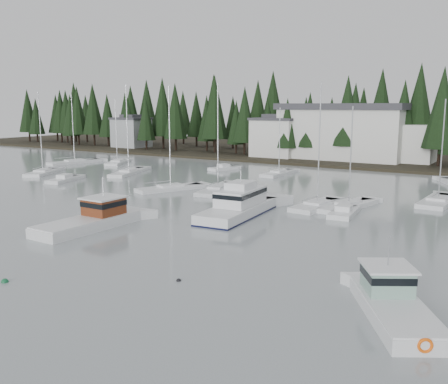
{
  "coord_description": "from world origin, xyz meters",
  "views": [
    {
      "loc": [
        28.36,
        -14.18,
        10.98
      ],
      "look_at": [
        2.21,
        27.04,
        2.5
      ],
      "focal_mm": 40.0,
      "sensor_mm": 36.0,
      "label": 1
    }
  ],
  "objects_px": {
    "runabout_0": "(65,180)",
    "runabout_3": "(223,169)",
    "sailboat_9": "(171,189)",
    "sailboat_1": "(75,163)",
    "sailboat_4": "(43,173)",
    "sailboat_13": "(117,163)",
    "sailboat_0": "(317,207)",
    "sailboat_8": "(438,203)",
    "house_west": "(276,137)",
    "sailboat_11": "(218,190)",
    "runabout_1": "(344,214)",
    "sailboat_5": "(279,174)",
    "sailboat_12": "(349,208)",
    "harbor_inn": "(353,132)",
    "lobster_boat_brown": "(91,221)",
    "sailboat_2": "(129,173)",
    "cabin_cruiser_center": "(239,208)",
    "house_far_west": "(131,132)",
    "lobster_boat_teal": "(393,306)"
  },
  "relations": [
    {
      "from": "sailboat_5",
      "to": "sailboat_9",
      "type": "bearing_deg",
      "value": 165.35
    },
    {
      "from": "lobster_boat_brown",
      "to": "runabout_1",
      "type": "xyz_separation_m",
      "value": [
        17.7,
        17.46,
        -0.45
      ]
    },
    {
      "from": "runabout_0",
      "to": "runabout_3",
      "type": "bearing_deg",
      "value": -44.93
    },
    {
      "from": "sailboat_9",
      "to": "sailboat_8",
      "type": "bearing_deg",
      "value": -51.27
    },
    {
      "from": "runabout_0",
      "to": "sailboat_8",
      "type": "bearing_deg",
      "value": -93.61
    },
    {
      "from": "sailboat_2",
      "to": "sailboat_4",
      "type": "bearing_deg",
      "value": 104.6
    },
    {
      "from": "house_west",
      "to": "sailboat_9",
      "type": "relative_size",
      "value": 0.68
    },
    {
      "from": "runabout_0",
      "to": "sailboat_9",
      "type": "bearing_deg",
      "value": -99.81
    },
    {
      "from": "sailboat_5",
      "to": "runabout_3",
      "type": "height_order",
      "value": "sailboat_5"
    },
    {
      "from": "harbor_inn",
      "to": "runabout_1",
      "type": "relative_size",
      "value": 5.16
    },
    {
      "from": "sailboat_11",
      "to": "lobster_boat_brown",
      "type": "bearing_deg",
      "value": 170.4
    },
    {
      "from": "harbor_inn",
      "to": "sailboat_13",
      "type": "xyz_separation_m",
      "value": [
        -36.64,
        -27.47,
        -5.7
      ]
    },
    {
      "from": "sailboat_1",
      "to": "sailboat_9",
      "type": "distance_m",
      "value": 37.75
    },
    {
      "from": "lobster_boat_teal",
      "to": "sailboat_11",
      "type": "bearing_deg",
      "value": 15.23
    },
    {
      "from": "lobster_boat_brown",
      "to": "sailboat_8",
      "type": "height_order",
      "value": "sailboat_8"
    },
    {
      "from": "sailboat_1",
      "to": "cabin_cruiser_center",
      "type": "bearing_deg",
      "value": -104.52
    },
    {
      "from": "lobster_boat_brown",
      "to": "sailboat_5",
      "type": "height_order",
      "value": "sailboat_5"
    },
    {
      "from": "sailboat_1",
      "to": "sailboat_4",
      "type": "bearing_deg",
      "value": -140.38
    },
    {
      "from": "sailboat_1",
      "to": "sailboat_12",
      "type": "xyz_separation_m",
      "value": [
        58.55,
        -13.3,
        -0.01
      ]
    },
    {
      "from": "harbor_inn",
      "to": "sailboat_4",
      "type": "relative_size",
      "value": 2.15
    },
    {
      "from": "house_west",
      "to": "harbor_inn",
      "type": "relative_size",
      "value": 0.32
    },
    {
      "from": "harbor_inn",
      "to": "cabin_cruiser_center",
      "type": "height_order",
      "value": "harbor_inn"
    },
    {
      "from": "sailboat_13",
      "to": "runabout_1",
      "type": "distance_m",
      "value": 55.74
    },
    {
      "from": "runabout_1",
      "to": "runabout_3",
      "type": "distance_m",
      "value": 38.23
    },
    {
      "from": "sailboat_5",
      "to": "runabout_0",
      "type": "xyz_separation_m",
      "value": [
        -23.59,
        -23.11,
        0.07
      ]
    },
    {
      "from": "sailboat_12",
      "to": "house_west",
      "type": "bearing_deg",
      "value": 46.36
    },
    {
      "from": "harbor_inn",
      "to": "runabout_0",
      "type": "bearing_deg",
      "value": -119.82
    },
    {
      "from": "house_far_west",
      "to": "sailboat_8",
      "type": "height_order",
      "value": "sailboat_8"
    },
    {
      "from": "harbor_inn",
      "to": "sailboat_8",
      "type": "bearing_deg",
      "value": -58.77
    },
    {
      "from": "sailboat_1",
      "to": "sailboat_13",
      "type": "xyz_separation_m",
      "value": [
        7.55,
        3.77,
        0.01
      ]
    },
    {
      "from": "runabout_3",
      "to": "sailboat_4",
      "type": "bearing_deg",
      "value": 148.48
    },
    {
      "from": "lobster_boat_teal",
      "to": "runabout_3",
      "type": "relative_size",
      "value": 1.46
    },
    {
      "from": "sailboat_4",
      "to": "sailboat_13",
      "type": "relative_size",
      "value": 1.09
    },
    {
      "from": "sailboat_0",
      "to": "sailboat_8",
      "type": "distance_m",
      "value": 14.45
    },
    {
      "from": "sailboat_9",
      "to": "sailboat_1",
      "type": "bearing_deg",
      "value": 89.88
    },
    {
      "from": "sailboat_11",
      "to": "runabout_3",
      "type": "bearing_deg",
      "value": 18.44
    },
    {
      "from": "sailboat_11",
      "to": "sailboat_12",
      "type": "xyz_separation_m",
      "value": [
        17.97,
        -1.61,
        -0.02
      ]
    },
    {
      "from": "house_west",
      "to": "sailboat_11",
      "type": "xyz_separation_m",
      "value": [
        11.43,
        -39.6,
        -4.58
      ]
    },
    {
      "from": "sailboat_8",
      "to": "runabout_1",
      "type": "height_order",
      "value": "sailboat_8"
    },
    {
      "from": "sailboat_12",
      "to": "runabout_3",
      "type": "relative_size",
      "value": 1.97
    },
    {
      "from": "sailboat_2",
      "to": "sailboat_5",
      "type": "relative_size",
      "value": 1.32
    },
    {
      "from": "house_far_west",
      "to": "cabin_cruiser_center",
      "type": "xyz_separation_m",
      "value": [
        63.16,
        -52.64,
        -3.62
      ]
    },
    {
      "from": "sailboat_9",
      "to": "sailboat_13",
      "type": "distance_m",
      "value": 32.84
    },
    {
      "from": "sailboat_1",
      "to": "runabout_1",
      "type": "relative_size",
      "value": 2.37
    },
    {
      "from": "sailboat_0",
      "to": "sailboat_11",
      "type": "relative_size",
      "value": 0.98
    },
    {
      "from": "sailboat_4",
      "to": "sailboat_12",
      "type": "height_order",
      "value": "sailboat_4"
    },
    {
      "from": "sailboat_2",
      "to": "sailboat_0",
      "type": "bearing_deg",
      "value": -123.57
    },
    {
      "from": "cabin_cruiser_center",
      "to": "sailboat_8",
      "type": "relative_size",
      "value": 1.02
    },
    {
      "from": "house_far_west",
      "to": "harbor_inn",
      "type": "xyz_separation_m",
      "value": [
        57.04,
        1.34,
        1.37
      ]
    },
    {
      "from": "lobster_boat_brown",
      "to": "lobster_boat_teal",
      "type": "bearing_deg",
      "value": -99.6
    }
  ]
}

